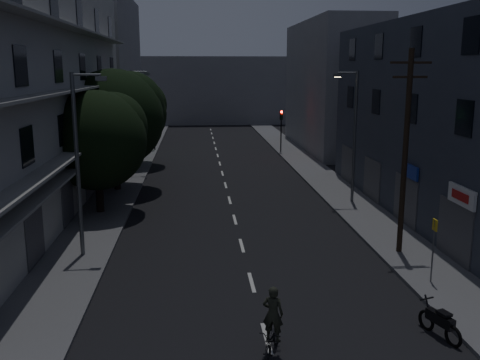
{
  "coord_description": "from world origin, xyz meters",
  "views": [
    {
      "loc": [
        -2.12,
        -13.27,
        8.32
      ],
      "look_at": [
        0.0,
        12.0,
        3.0
      ],
      "focal_mm": 40.0,
      "sensor_mm": 36.0,
      "label": 1
    }
  ],
  "objects": [
    {
      "name": "sidewalk_left",
      "position": [
        -7.5,
        25.0,
        0.07
      ],
      "size": [
        3.0,
        90.0,
        0.15
      ],
      "primitive_type": "cube",
      "color": "#565659",
      "rests_on": "ground"
    },
    {
      "name": "traffic_signal_far_left",
      "position": [
        -6.27,
        41.2,
        3.1
      ],
      "size": [
        0.28,
        0.37,
        4.1
      ],
      "color": "black",
      "rests_on": "sidewalk_left"
    },
    {
      "name": "street_lamp_left_near",
      "position": [
        -7.12,
        9.98,
        4.6
      ],
      "size": [
        1.51,
        0.25,
        8.0
      ],
      "color": "#5A5E61",
      "rests_on": "sidewalk_left"
    },
    {
      "name": "tree_near",
      "position": [
        -7.64,
        17.4,
        4.53
      ],
      "size": [
        5.68,
        5.68,
        7.0
      ],
      "color": "black",
      "rests_on": "sidewalk_left"
    },
    {
      "name": "motorcycle",
      "position": [
        5.44,
        1.65,
        0.47
      ],
      "size": [
        0.8,
        1.81,
        1.2
      ],
      "rotation": [
        0.0,
        0.0,
        0.31
      ],
      "color": "black",
      "rests_on": "ground"
    },
    {
      "name": "traffic_signal_far_right",
      "position": [
        6.31,
        38.7,
        3.1
      ],
      "size": [
        0.28,
        0.37,
        4.1
      ],
      "color": "black",
      "rests_on": "sidewalk_right"
    },
    {
      "name": "building_far_left",
      "position": [
        -12.0,
        48.0,
        8.0
      ],
      "size": [
        6.0,
        20.0,
        16.0
      ],
      "primitive_type": "cube",
      "color": "slate",
      "rests_on": "ground"
    },
    {
      "name": "building_far_end",
      "position": [
        0.0,
        70.0,
        5.0
      ],
      "size": [
        24.0,
        8.0,
        10.0
      ],
      "primitive_type": "cube",
      "color": "slate",
      "rests_on": "ground"
    },
    {
      "name": "cyclist",
      "position": [
        0.05,
        1.05,
        0.72
      ],
      "size": [
        1.15,
        1.79,
        2.14
      ],
      "rotation": [
        0.0,
        0.0,
        -0.36
      ],
      "color": "black",
      "rests_on": "ground"
    },
    {
      "name": "building_right",
      "position": [
        11.99,
        14.0,
        5.5
      ],
      "size": [
        6.19,
        28.0,
        11.0
      ],
      "color": "#2E333E",
      "rests_on": "ground"
    },
    {
      "name": "building_far_right",
      "position": [
        12.0,
        42.0,
        6.5
      ],
      "size": [
        6.0,
        20.0,
        13.0
      ],
      "primitive_type": "cube",
      "color": "slate",
      "rests_on": "ground"
    },
    {
      "name": "street_lamp_left_far",
      "position": [
        -6.86,
        29.25,
        4.6
      ],
      "size": [
        1.51,
        0.25,
        8.0
      ],
      "color": "slate",
      "rests_on": "sidewalk_left"
    },
    {
      "name": "tree_mid",
      "position": [
        -7.47,
        23.31,
        5.25
      ],
      "size": [
        6.64,
        6.64,
        8.17
      ],
      "color": "black",
      "rests_on": "sidewalk_left"
    },
    {
      "name": "tree_far",
      "position": [
        -7.42,
        32.81,
        4.73
      ],
      "size": [
        5.92,
        5.92,
        7.32
      ],
      "color": "black",
      "rests_on": "sidewalk_left"
    },
    {
      "name": "building_left",
      "position": [
        -11.98,
        18.0,
        6.99
      ],
      "size": [
        7.0,
        36.0,
        14.0
      ],
      "color": "#A2A29E",
      "rests_on": "ground"
    },
    {
      "name": "sidewalk_right",
      "position": [
        7.5,
        25.0,
        0.07
      ],
      "size": [
        3.0,
        90.0,
        0.15
      ],
      "primitive_type": "cube",
      "color": "#565659",
      "rests_on": "ground"
    },
    {
      "name": "bus_stop_sign",
      "position": [
        6.94,
        5.63,
        1.89
      ],
      "size": [
        0.06,
        0.35,
        2.52
      ],
      "color": "#595B60",
      "rests_on": "sidewalk_right"
    },
    {
      "name": "lane_markings",
      "position": [
        0.0,
        31.25,
        0.01
      ],
      "size": [
        0.15,
        60.5,
        0.01
      ],
      "color": "beige",
      "rests_on": "ground"
    },
    {
      "name": "utility_pole",
      "position": [
        7.04,
        9.19,
        4.87
      ],
      "size": [
        1.8,
        0.24,
        9.0
      ],
      "color": "black",
      "rests_on": "sidewalk_right"
    },
    {
      "name": "street_lamp_right",
      "position": [
        7.47,
        18.52,
        4.6
      ],
      "size": [
        1.51,
        0.25,
        8.0
      ],
      "color": "#515458",
      "rests_on": "sidewalk_right"
    },
    {
      "name": "ground",
      "position": [
        0.0,
        25.0,
        0.0
      ],
      "size": [
        160.0,
        160.0,
        0.0
      ],
      "primitive_type": "plane",
      "color": "black",
      "rests_on": "ground"
    }
  ]
}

